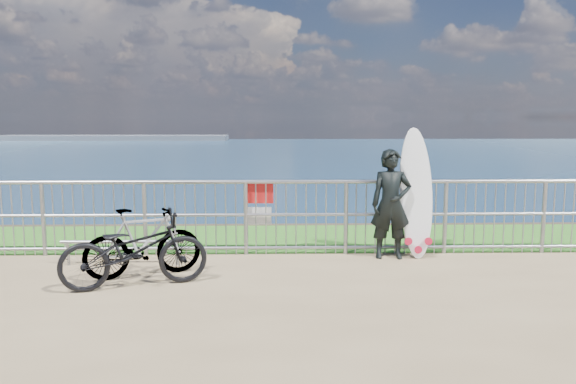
{
  "coord_description": "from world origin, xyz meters",
  "views": [
    {
      "loc": [
        -0.06,
        -6.66,
        2.05
      ],
      "look_at": [
        0.12,
        1.2,
        1.0
      ],
      "focal_mm": 35.0,
      "sensor_mm": 36.0,
      "label": 1
    }
  ],
  "objects_px": {
    "surfer": "(391,204)",
    "surfboard": "(416,197)",
    "bicycle_far": "(143,242)",
    "bicycle_near": "(134,250)"
  },
  "relations": [
    {
      "from": "bicycle_far",
      "to": "surfboard",
      "type": "bearing_deg",
      "value": -98.17
    },
    {
      "from": "surfboard",
      "to": "bicycle_far",
      "type": "bearing_deg",
      "value": -165.33
    },
    {
      "from": "surfboard",
      "to": "surfer",
      "type": "bearing_deg",
      "value": -166.44
    },
    {
      "from": "bicycle_near",
      "to": "bicycle_far",
      "type": "bearing_deg",
      "value": -18.56
    },
    {
      "from": "bicycle_near",
      "to": "bicycle_far",
      "type": "distance_m",
      "value": 0.45
    },
    {
      "from": "surfboard",
      "to": "bicycle_near",
      "type": "distance_m",
      "value": 4.06
    },
    {
      "from": "surfer",
      "to": "surfboard",
      "type": "relative_size",
      "value": 0.83
    },
    {
      "from": "surfer",
      "to": "surfboard",
      "type": "height_order",
      "value": "surfboard"
    },
    {
      "from": "bicycle_near",
      "to": "surfer",
      "type": "bearing_deg",
      "value": -86.97
    },
    {
      "from": "surfboard",
      "to": "bicycle_near",
      "type": "relative_size",
      "value": 1.09
    }
  ]
}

